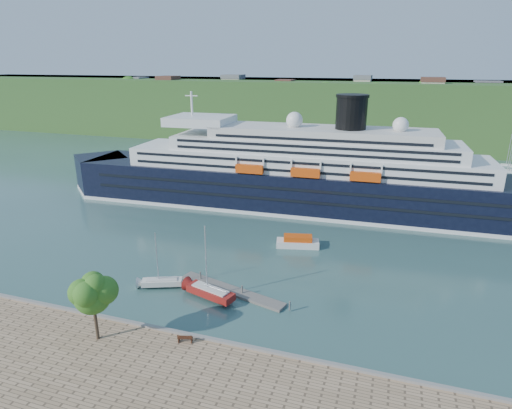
{
  "coord_description": "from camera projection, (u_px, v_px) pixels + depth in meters",
  "views": [
    {
      "loc": [
        24.12,
        -38.15,
        31.46
      ],
      "look_at": [
        1.91,
        30.0,
        7.37
      ],
      "focal_mm": 30.0,
      "sensor_mm": 36.0,
      "label": 1
    }
  ],
  "objects": [
    {
      "name": "promenade_tree",
      "position": [
        94.0,
        304.0,
        48.0
      ],
      "size": [
        5.46,
        5.46,
        9.04
      ],
      "primitive_type": null,
      "color": "#2B5B18",
      "rests_on": "promenade"
    },
    {
      "name": "ground",
      "position": [
        164.0,
        336.0,
        51.49
      ],
      "size": [
        400.0,
        400.0,
        0.0
      ],
      "primitive_type": "plane",
      "color": "#294A46",
      "rests_on": "ground"
    },
    {
      "name": "quay_coping",
      "position": [
        162.0,
        329.0,
        50.94
      ],
      "size": [
        220.0,
        0.5,
        0.3
      ],
      "primitive_type": "cube",
      "color": "slate",
      "rests_on": "promenade"
    },
    {
      "name": "floating_pontoon",
      "position": [
        231.0,
        290.0,
        61.41
      ],
      "size": [
        17.13,
        6.44,
        0.38
      ],
      "primitive_type": null,
      "rotation": [
        0.0,
        0.0,
        -0.26
      ],
      "color": "slate",
      "rests_on": "ground"
    },
    {
      "name": "sailboat_white_near",
      "position": [
        160.0,
        262.0,
        61.33
      ],
      "size": [
        6.59,
        4.02,
        8.25
      ],
      "primitive_type": null,
      "rotation": [
        0.0,
        0.0,
        0.38
      ],
      "color": "silver",
      "rests_on": "ground"
    },
    {
      "name": "far_hillside",
      "position": [
        337.0,
        110.0,
        178.36
      ],
      "size": [
        400.0,
        50.0,
        24.0
      ],
      "primitive_type": "cube",
      "color": "#2A4F1F",
      "rests_on": "ground"
    },
    {
      "name": "park_bench",
      "position": [
        185.0,
        338.0,
        48.68
      ],
      "size": [
        1.9,
        1.15,
        1.14
      ],
      "primitive_type": null,
      "rotation": [
        0.0,
        0.0,
        0.25
      ],
      "color": "#462314",
      "rests_on": "promenade"
    },
    {
      "name": "cruise_ship",
      "position": [
        294.0,
        152.0,
        93.41
      ],
      "size": [
        112.76,
        20.91,
        25.19
      ],
      "primitive_type": null,
      "rotation": [
        0.0,
        0.0,
        0.04
      ],
      "color": "black",
      "rests_on": "ground"
    },
    {
      "name": "tender_launch",
      "position": [
        298.0,
        241.0,
        76.03
      ],
      "size": [
        7.98,
        4.23,
        2.1
      ],
      "primitive_type": null,
      "rotation": [
        0.0,
        0.0,
        0.23
      ],
      "color": "#D8460C",
      "rests_on": "ground"
    },
    {
      "name": "sailboat_red",
      "position": [
        209.0,
        266.0,
        57.86
      ],
      "size": [
        8.3,
        4.36,
        10.33
      ],
      "primitive_type": null,
      "rotation": [
        0.0,
        0.0,
        -0.28
      ],
      "color": "maroon",
      "rests_on": "ground"
    }
  ]
}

